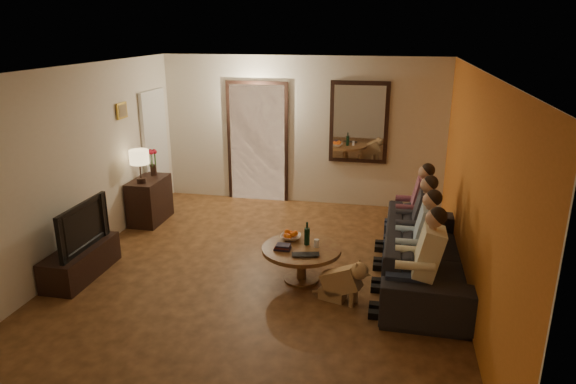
% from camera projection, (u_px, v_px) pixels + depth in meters
% --- Properties ---
extents(floor, '(5.00, 6.00, 0.01)m').
position_uv_depth(floor, '(261.00, 275.00, 6.64)').
color(floor, '#432812').
rests_on(floor, ground).
extents(ceiling, '(5.00, 6.00, 0.01)m').
position_uv_depth(ceiling, '(257.00, 69.00, 5.84)').
color(ceiling, white).
rests_on(ceiling, back_wall).
extents(back_wall, '(5.00, 0.02, 2.60)m').
position_uv_depth(back_wall, '(302.00, 131.00, 9.04)').
color(back_wall, beige).
rests_on(back_wall, floor).
extents(front_wall, '(5.00, 0.02, 2.60)m').
position_uv_depth(front_wall, '(147.00, 302.00, 3.45)').
color(front_wall, beige).
rests_on(front_wall, floor).
extents(left_wall, '(0.02, 6.00, 2.60)m').
position_uv_depth(left_wall, '(74.00, 168.00, 6.71)').
color(left_wall, beige).
rests_on(left_wall, floor).
extents(right_wall, '(0.02, 6.00, 2.60)m').
position_uv_depth(right_wall, '(474.00, 191.00, 5.77)').
color(right_wall, beige).
rests_on(right_wall, floor).
extents(orange_accent, '(0.01, 6.00, 2.60)m').
position_uv_depth(orange_accent, '(473.00, 191.00, 5.77)').
color(orange_accent, orange).
rests_on(orange_accent, right_wall).
extents(kitchen_doorway, '(1.00, 0.06, 2.10)m').
position_uv_depth(kitchen_doorway, '(258.00, 143.00, 9.25)').
color(kitchen_doorway, '#FFE0A5').
rests_on(kitchen_doorway, floor).
extents(door_trim, '(1.12, 0.04, 2.22)m').
position_uv_depth(door_trim, '(258.00, 144.00, 9.24)').
color(door_trim, black).
rests_on(door_trim, floor).
extents(fridge_glimpse, '(0.45, 0.03, 1.70)m').
position_uv_depth(fridge_glimpse, '(271.00, 152.00, 9.25)').
color(fridge_glimpse, silver).
rests_on(fridge_glimpse, floor).
extents(mirror_frame, '(1.00, 0.05, 1.40)m').
position_uv_depth(mirror_frame, '(359.00, 122.00, 8.75)').
color(mirror_frame, black).
rests_on(mirror_frame, back_wall).
extents(mirror_glass, '(0.86, 0.02, 1.26)m').
position_uv_depth(mirror_glass, '(359.00, 123.00, 8.72)').
color(mirror_glass, white).
rests_on(mirror_glass, back_wall).
extents(white_door, '(0.06, 0.85, 2.04)m').
position_uv_depth(white_door, '(156.00, 149.00, 8.94)').
color(white_door, white).
rests_on(white_door, floor).
extents(framed_art, '(0.03, 0.28, 0.24)m').
position_uv_depth(framed_art, '(122.00, 111.00, 7.75)').
color(framed_art, '#B28C33').
rests_on(framed_art, left_wall).
extents(art_canvas, '(0.01, 0.22, 0.18)m').
position_uv_depth(art_canvas, '(123.00, 111.00, 7.75)').
color(art_canvas, brown).
rests_on(art_canvas, left_wall).
extents(dresser, '(0.45, 0.81, 0.72)m').
position_uv_depth(dresser, '(150.00, 200.00, 8.37)').
color(dresser, black).
rests_on(dresser, floor).
extents(table_lamp, '(0.30, 0.30, 0.54)m').
position_uv_depth(table_lamp, '(140.00, 166.00, 7.97)').
color(table_lamp, beige).
rests_on(table_lamp, dresser).
extents(flower_vase, '(0.14, 0.14, 0.44)m').
position_uv_depth(flower_vase, '(153.00, 162.00, 8.39)').
color(flower_vase, '#B51329').
rests_on(flower_vase, dresser).
extents(tv_stand, '(0.45, 1.17, 0.39)m').
position_uv_depth(tv_stand, '(81.00, 262.00, 6.56)').
color(tv_stand, black).
rests_on(tv_stand, floor).
extents(tv, '(1.04, 0.14, 0.60)m').
position_uv_depth(tv, '(76.00, 226.00, 6.41)').
color(tv, black).
rests_on(tv, tv_stand).
extents(sofa, '(2.53, 1.04, 0.73)m').
position_uv_depth(sofa, '(425.00, 254.00, 6.36)').
color(sofa, black).
rests_on(sofa, floor).
extents(person_a, '(0.60, 0.40, 1.20)m').
position_uv_depth(person_a, '(421.00, 269.00, 5.47)').
color(person_a, tan).
rests_on(person_a, sofa).
extents(person_b, '(0.60, 0.40, 1.20)m').
position_uv_depth(person_b, '(419.00, 246.00, 6.03)').
color(person_b, tan).
rests_on(person_b, sofa).
extents(person_c, '(0.60, 0.40, 1.20)m').
position_uv_depth(person_c, '(417.00, 228.00, 6.59)').
color(person_c, tan).
rests_on(person_c, sofa).
extents(person_d, '(0.60, 0.40, 1.20)m').
position_uv_depth(person_d, '(415.00, 212.00, 7.15)').
color(person_d, tan).
rests_on(person_d, sofa).
extents(dog, '(0.61, 0.39, 0.56)m').
position_uv_depth(dog, '(341.00, 279.00, 5.92)').
color(dog, tan).
rests_on(dog, floor).
extents(coffee_table, '(1.06, 1.06, 0.45)m').
position_uv_depth(coffee_table, '(301.00, 264.00, 6.43)').
color(coffee_table, '#5D2E1B').
rests_on(coffee_table, floor).
extents(bowl, '(0.26, 0.26, 0.06)m').
position_uv_depth(bowl, '(291.00, 237.00, 6.59)').
color(bowl, white).
rests_on(bowl, coffee_table).
extents(oranges, '(0.20, 0.20, 0.08)m').
position_uv_depth(oranges, '(291.00, 232.00, 6.57)').
color(oranges, orange).
rests_on(oranges, bowl).
extents(wine_bottle, '(0.07, 0.07, 0.31)m').
position_uv_depth(wine_bottle, '(307.00, 233.00, 6.40)').
color(wine_bottle, black).
rests_on(wine_bottle, coffee_table).
extents(wine_glass, '(0.06, 0.06, 0.10)m').
position_uv_depth(wine_glass, '(317.00, 243.00, 6.36)').
color(wine_glass, silver).
rests_on(wine_glass, coffee_table).
extents(book_stack, '(0.20, 0.15, 0.07)m').
position_uv_depth(book_stack, '(283.00, 247.00, 6.30)').
color(book_stack, black).
rests_on(book_stack, coffee_table).
extents(laptop, '(0.37, 0.28, 0.03)m').
position_uv_depth(laptop, '(306.00, 257.00, 6.08)').
color(laptop, black).
rests_on(laptop, coffee_table).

